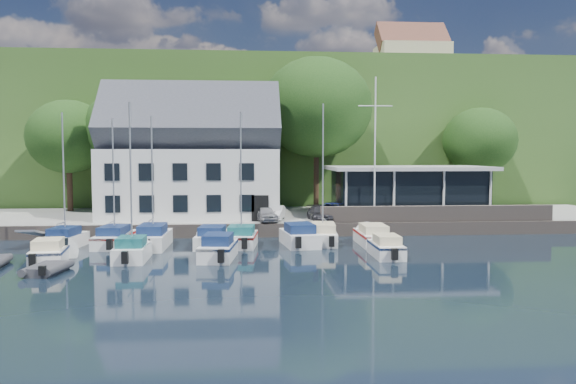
% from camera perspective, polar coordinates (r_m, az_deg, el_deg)
% --- Properties ---
extents(ground, '(180.00, 180.00, 0.00)m').
position_cam_1_polar(ground, '(30.84, 0.63, -7.64)').
color(ground, black).
rests_on(ground, ground).
extents(quay, '(60.00, 13.00, 1.00)m').
position_cam_1_polar(quay, '(48.01, -1.22, -2.85)').
color(quay, gray).
rests_on(quay, ground).
extents(quay_face, '(60.00, 0.30, 1.00)m').
position_cam_1_polar(quay_face, '(41.57, -0.72, -3.91)').
color(quay_face, '#645850').
rests_on(quay_face, ground).
extents(hillside, '(160.00, 75.00, 16.00)m').
position_cam_1_polar(hillside, '(92.15, -2.80, 5.10)').
color(hillside, '#2D491B').
rests_on(hillside, ground).
extents(field_patch, '(50.00, 30.00, 0.30)m').
position_cam_1_polar(field_patch, '(101.15, 1.65, 9.63)').
color(field_patch, '#586030').
rests_on(field_patch, hillside).
extents(farmhouse, '(10.40, 7.00, 8.20)m').
position_cam_1_polar(farmhouse, '(86.84, 12.45, 13.10)').
color(farmhouse, beige).
rests_on(farmhouse, hillside).
extents(harbor_building, '(14.40, 8.20, 8.70)m').
position_cam_1_polar(harbor_building, '(46.80, -9.76, 2.87)').
color(harbor_building, silver).
rests_on(harbor_building, quay).
extents(club_pavilion, '(13.20, 7.20, 4.10)m').
position_cam_1_polar(club_pavilion, '(48.18, 12.05, 0.14)').
color(club_pavilion, black).
rests_on(club_pavilion, quay).
extents(seawall, '(18.00, 0.50, 1.20)m').
position_cam_1_polar(seawall, '(44.25, 14.96, -2.13)').
color(seawall, '#645850').
rests_on(seawall, quay).
extents(gangway, '(1.20, 6.00, 1.40)m').
position_cam_1_polar(gangway, '(41.92, -23.73, -4.88)').
color(gangway, '#BBBBC0').
rests_on(gangway, ground).
extents(car_silver, '(2.09, 3.64, 1.17)m').
position_cam_1_polar(car_silver, '(42.83, -2.32, -2.22)').
color(car_silver, '#A1A1A5').
rests_on(car_silver, quay).
extents(car_white, '(1.81, 3.49, 1.09)m').
position_cam_1_polar(car_white, '(43.74, -1.26, -2.14)').
color(car_white, silver).
rests_on(car_white, quay).
extents(car_dgrey, '(1.88, 3.93, 1.11)m').
position_cam_1_polar(car_dgrey, '(43.40, 3.27, -2.18)').
color(car_dgrey, '#313036').
rests_on(car_dgrey, quay).
extents(car_blue, '(2.86, 4.33, 1.38)m').
position_cam_1_polar(car_blue, '(44.39, 4.41, -1.87)').
color(car_blue, navy).
rests_on(car_blue, quay).
extents(flagpole, '(2.64, 0.20, 10.99)m').
position_cam_1_polar(flagpole, '(43.53, 8.83, 4.31)').
color(flagpole, silver).
rests_on(flagpole, quay).
extents(tree_0, '(7.28, 7.28, 9.95)m').
position_cam_1_polar(tree_0, '(53.96, -21.36, 3.46)').
color(tree_0, black).
rests_on(tree_0, quay).
extents(tree_1, '(7.93, 7.93, 10.84)m').
position_cam_1_polar(tree_1, '(52.52, -15.86, 4.06)').
color(tree_1, black).
rests_on(tree_1, quay).
extents(tree_2, '(8.49, 8.49, 11.60)m').
position_cam_1_polar(tree_2, '(52.66, -4.58, 4.61)').
color(tree_2, black).
rests_on(tree_2, quay).
extents(tree_3, '(10.23, 10.23, 13.98)m').
position_cam_1_polar(tree_3, '(51.96, 2.90, 5.95)').
color(tree_3, black).
rests_on(tree_3, quay).
extents(tree_5, '(7.00, 7.00, 9.57)m').
position_cam_1_polar(tree_5, '(57.19, 18.87, 3.35)').
color(tree_5, black).
rests_on(tree_5, quay).
extents(boat_r1_0, '(2.55, 5.82, 8.56)m').
position_cam_1_polar(boat_r1_0, '(39.26, -21.82, 0.88)').
color(boat_r1_0, white).
rests_on(boat_r1_0, ground).
extents(boat_r1_1, '(2.62, 6.41, 8.60)m').
position_cam_1_polar(boat_r1_1, '(38.80, -17.30, 0.98)').
color(boat_r1_1, white).
rests_on(boat_r1_1, ground).
extents(boat_r1_2, '(2.17, 6.85, 9.53)m').
position_cam_1_polar(boat_r1_2, '(37.68, -13.63, 1.67)').
color(boat_r1_2, white).
rests_on(boat_r1_2, ground).
extents(boat_r1_3, '(2.64, 5.84, 1.42)m').
position_cam_1_polar(boat_r1_3, '(37.56, -7.69, -4.47)').
color(boat_r1_3, white).
rests_on(boat_r1_3, ground).
extents(boat_r1_4, '(2.65, 5.49, 8.68)m').
position_cam_1_polar(boat_r1_4, '(37.15, -4.80, 1.08)').
color(boat_r1_4, white).
rests_on(boat_r1_4, ground).
extents(boat_r1_5, '(2.97, 6.26, 1.52)m').
position_cam_1_polar(boat_r1_5, '(37.81, 1.17, -4.31)').
color(boat_r1_5, white).
rests_on(boat_r1_5, ground).
extents(boat_r1_6, '(2.62, 6.68, 8.77)m').
position_cam_1_polar(boat_r1_6, '(38.34, 3.56, 1.24)').
color(boat_r1_6, white).
rests_on(boat_r1_6, ground).
extents(boat_r1_7, '(2.09, 6.48, 1.41)m').
position_cam_1_polar(boat_r1_7, '(38.58, 8.59, -4.27)').
color(boat_r1_7, white).
rests_on(boat_r1_7, ground).
extents(boat_r2_0, '(2.59, 5.07, 1.41)m').
position_cam_1_polar(boat_r2_0, '(34.52, -23.07, -5.52)').
color(boat_r2_0, white).
rests_on(boat_r2_0, ground).
extents(boat_r2_1, '(1.99, 4.96, 8.64)m').
position_cam_1_polar(boat_r2_1, '(33.38, -15.67, 0.59)').
color(boat_r2_1, white).
rests_on(boat_r2_1, ground).
extents(boat_r2_2, '(2.66, 5.76, 1.52)m').
position_cam_1_polar(boat_r2_2, '(33.25, -7.11, -5.49)').
color(boat_r2_2, white).
rests_on(boat_r2_2, ground).
extents(boat_r2_4, '(1.75, 5.07, 1.35)m').
position_cam_1_polar(boat_r2_4, '(34.24, 9.93, -5.38)').
color(boat_r2_4, white).
rests_on(boat_r2_4, ground).
extents(dinghy_1, '(2.10, 3.03, 0.65)m').
position_cam_1_polar(dinghy_1, '(31.74, -23.26, -7.03)').
color(dinghy_1, '#333337').
rests_on(dinghy_1, ground).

